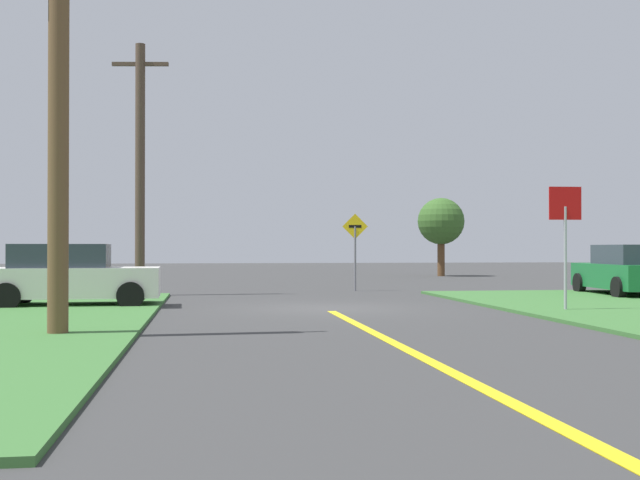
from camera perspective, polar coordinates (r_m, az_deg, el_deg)
The scene contains 9 objects.
ground_plane at distance 19.99m, azimuth 0.39°, elevation -4.94°, with size 120.00×120.00×0.00m, color #393939.
lane_stripe_center at distance 12.17m, azimuth 6.02°, elevation -7.72°, with size 0.20×14.00×0.01m, color yellow.
stop_sign at distance 19.47m, azimuth 17.22°, elevation 1.14°, with size 0.78×0.08×2.96m.
parked_car_near_building at distance 21.21m, azimuth -17.51°, elevation -2.48°, with size 4.35×2.02×1.62m.
car_on_crossroad at distance 26.58m, azimuth 21.33°, elevation -2.07°, with size 2.47×4.65×1.62m.
utility_pole_near at distance 14.33m, azimuth -18.29°, elevation 8.42°, with size 1.80×0.35×7.33m.
utility_pole_mid at distance 26.10m, azimuth -12.81°, elevation 5.20°, with size 1.80×0.36×8.06m.
direction_sign at distance 28.08m, azimuth 2.54°, elevation -0.20°, with size 0.90×0.13×2.74m.
oak_tree_left at distance 43.32m, azimuth 8.69°, elevation 1.30°, with size 2.52×2.52×4.23m.
Camera 1 is at (-2.95, -19.71, 1.52)m, focal length 44.51 mm.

